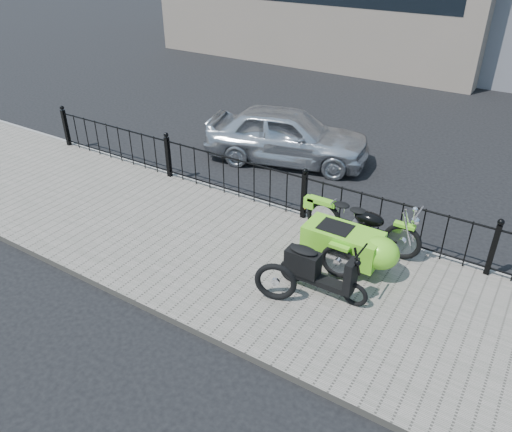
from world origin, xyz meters
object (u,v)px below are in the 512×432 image
Objects in this scene: scooter at (317,270)px; motorcycle_sidecar at (356,241)px; spare_tire at (276,282)px; sedan_car at (287,135)px.

motorcycle_sidecar is at bearing 76.67° from scooter.
sedan_car reaches higher than spare_tire.
sedan_car is at bearing 117.38° from spare_tire.
scooter reaches higher than spare_tire.
spare_tire is (-0.68, -1.52, -0.14)m from motorcycle_sidecar.
spare_tire is at bearing -113.94° from motorcycle_sidecar.
spare_tire is at bearing -129.74° from scooter.
spare_tire is at bearing -167.57° from sedan_car.
sedan_car is at bearing 124.25° from scooter.
spare_tire is 0.17× the size of sedan_car.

